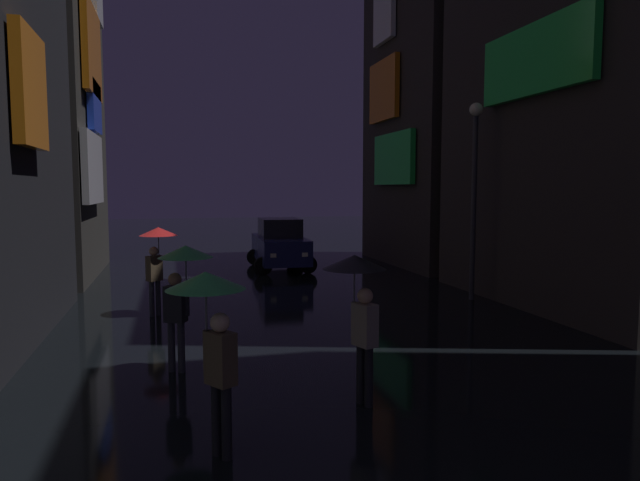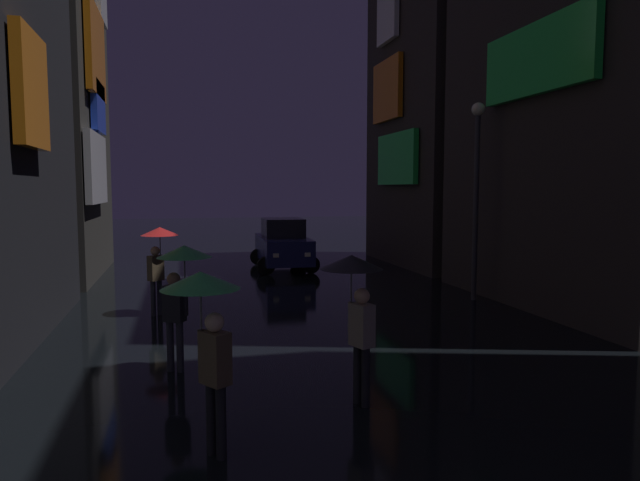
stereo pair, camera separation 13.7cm
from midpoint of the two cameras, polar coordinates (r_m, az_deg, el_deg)
building_left_far at (r=22.07m, az=-26.55°, el=13.76°), size 4.25×7.26×13.04m
building_right_far at (r=24.19m, az=12.42°, el=17.84°), size 4.25×7.07×16.74m
pedestrian_foreground_left_black at (r=8.03m, az=3.98°, el=-4.69°), size 0.90×0.90×2.12m
pedestrian_midstreet_left_green at (r=9.65m, az=-13.33°, el=-3.14°), size 0.90×0.90×2.12m
pedestrian_far_right_green at (r=6.58m, az=-10.81°, el=-6.99°), size 0.90×0.90×2.12m
pedestrian_foreground_right_red at (r=14.21m, az=-15.58°, el=-0.53°), size 0.90×0.90×2.12m
car_distant at (r=21.57m, az=-3.54°, el=-0.42°), size 2.34×4.19×1.92m
streetlamp_right_far at (r=16.01m, az=15.62°, el=6.12°), size 0.36×0.36×5.33m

